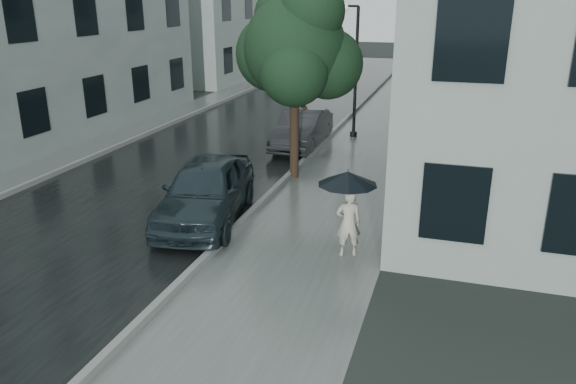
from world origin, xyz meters
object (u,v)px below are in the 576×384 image
(pedestrian, at_px, (348,223))
(car_far, at_px, (302,129))
(lamp_post, at_px, (352,62))
(street_tree, at_px, (296,46))
(car_near, at_px, (206,190))

(pedestrian, height_order, car_far, pedestrian)
(pedestrian, height_order, lamp_post, lamp_post)
(lamp_post, bearing_deg, car_far, -108.05)
(pedestrian, height_order, street_tree, street_tree)
(pedestrian, distance_m, street_tree, 6.53)
(lamp_post, xyz_separation_m, car_far, (-1.35, -2.19, -2.20))
(car_near, bearing_deg, street_tree, 65.71)
(pedestrian, relative_size, car_far, 0.37)
(car_far, bearing_deg, street_tree, -77.67)
(lamp_post, relative_size, car_near, 1.12)
(pedestrian, bearing_deg, car_near, -36.38)
(lamp_post, bearing_deg, car_near, -86.16)
(lamp_post, xyz_separation_m, car_near, (-1.67, -9.69, -2.10))
(pedestrian, xyz_separation_m, lamp_post, (-2.06, 10.66, 2.12))
(car_far, bearing_deg, pedestrian, -68.13)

